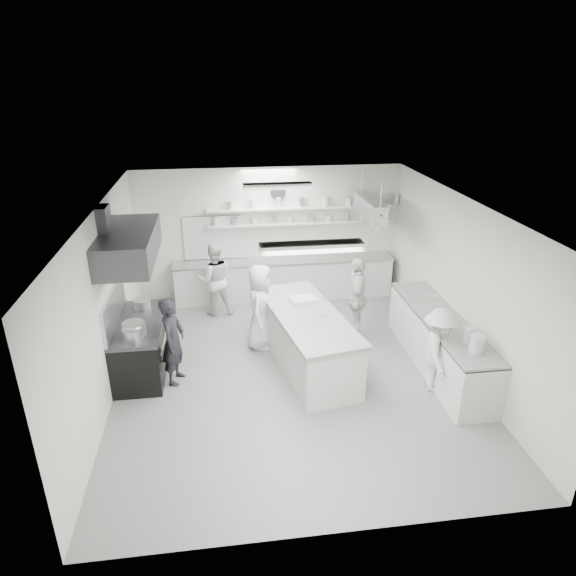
{
  "coord_description": "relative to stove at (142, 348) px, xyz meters",
  "views": [
    {
      "loc": [
        -1.1,
        -7.68,
        4.96
      ],
      "look_at": [
        0.03,
        0.6,
        1.36
      ],
      "focal_mm": 31.71,
      "sensor_mm": 36.0,
      "label": 1
    }
  ],
  "objects": [
    {
      "name": "stove",
      "position": [
        0.0,
        0.0,
        0.0
      ],
      "size": [
        0.8,
        1.8,
        0.9
      ],
      "primitive_type": "cube",
      "color": "black",
      "rests_on": "floor"
    },
    {
      "name": "wall_back",
      "position": [
        2.6,
        3.1,
        1.05
      ],
      "size": [
        6.0,
        0.04,
        3.0
      ],
      "primitive_type": "cube",
      "color": "silver",
      "rests_on": "floor"
    },
    {
      "name": "wall_front",
      "position": [
        2.6,
        -3.9,
        1.05
      ],
      "size": [
        6.0,
        0.04,
        3.0
      ],
      "primitive_type": "cube",
      "color": "silver",
      "rests_on": "floor"
    },
    {
      "name": "bowl_island_b",
      "position": [
        3.17,
        -0.29,
        0.58
      ],
      "size": [
        0.27,
        0.27,
        0.06
      ],
      "primitive_type": "imported",
      "rotation": [
        0.0,
        0.0,
        0.42
      ],
      "color": "silver",
      "rests_on": "prep_island"
    },
    {
      "name": "stove_pot",
      "position": [
        0.0,
        -0.44,
        0.59
      ],
      "size": [
        0.37,
        0.37,
        0.25
      ],
      "primitive_type": "cylinder",
      "color": "#B5B7B9",
      "rests_on": "stove"
    },
    {
      "name": "prep_island",
      "position": [
        2.91,
        -0.25,
        0.05
      ],
      "size": [
        1.5,
        2.85,
        1.0
      ],
      "primitive_type": "cube",
      "rotation": [
        0.0,
        0.0,
        0.19
      ],
      "color": "silver",
      "rests_on": "floor"
    },
    {
      "name": "wall_clock",
      "position": [
        2.8,
        3.06,
        2.0
      ],
      "size": [
        0.32,
        0.05,
        0.32
      ],
      "primitive_type": "cylinder",
      "rotation": [
        1.57,
        0.0,
        0.0
      ],
      "color": "white",
      "rests_on": "wall_back"
    },
    {
      "name": "pot_rack",
      "position": [
        4.6,
        2.0,
        1.85
      ],
      "size": [
        0.3,
        1.6,
        0.4
      ],
      "primitive_type": "cube",
      "color": "#B5B7B9",
      "rests_on": "ceiling"
    },
    {
      "name": "cook_back",
      "position": [
        1.31,
        2.14,
        0.36
      ],
      "size": [
        0.85,
        0.7,
        1.62
      ],
      "primitive_type": "imported",
      "rotation": [
        0.0,
        0.0,
        -3.03
      ],
      "color": "silver",
      "rests_on": "floor"
    },
    {
      "name": "floor",
      "position": [
        2.6,
        -0.4,
        -0.46
      ],
      "size": [
        6.0,
        7.0,
        0.02
      ],
      "primitive_type": "cube",
      "color": "#959595",
      "rests_on": "ground"
    },
    {
      "name": "bowl_island_a",
      "position": [
        3.05,
        -0.36,
        0.58
      ],
      "size": [
        0.24,
        0.24,
        0.06
      ],
      "primitive_type": "imported",
      "rotation": [
        0.0,
        0.0,
        -0.02
      ],
      "color": "#B5B7B9",
      "rests_on": "prep_island"
    },
    {
      "name": "cook_island_right",
      "position": [
        4.07,
        0.74,
        0.38
      ],
      "size": [
        0.69,
        1.05,
        1.66
      ],
      "primitive_type": "imported",
      "rotation": [
        0.0,
        0.0,
        -1.88
      ],
      "color": "silver",
      "rests_on": "floor"
    },
    {
      "name": "wall_right",
      "position": [
        5.6,
        -0.4,
        1.05
      ],
      "size": [
        0.04,
        7.0,
        3.0
      ],
      "primitive_type": "cube",
      "color": "silver",
      "rests_on": "floor"
    },
    {
      "name": "light_fixture_front",
      "position": [
        2.6,
        -2.2,
        2.49
      ],
      "size": [
        1.3,
        0.25,
        0.1
      ],
      "primitive_type": "cube",
      "color": "silver",
      "rests_on": "ceiling"
    },
    {
      "name": "right_counter",
      "position": [
        5.25,
        -0.6,
        0.02
      ],
      "size": [
        0.74,
        3.3,
        0.94
      ],
      "primitive_type": "cube",
      "color": "silver",
      "rests_on": "floor"
    },
    {
      "name": "pass_through_window",
      "position": [
        1.3,
        3.08,
        1.0
      ],
      "size": [
        1.3,
        0.04,
        1.0
      ],
      "primitive_type": "cube",
      "color": "black",
      "rests_on": "wall_back"
    },
    {
      "name": "light_fixture_rear",
      "position": [
        2.6,
        1.4,
        2.49
      ],
      "size": [
        1.3,
        0.25,
        0.1
      ],
      "primitive_type": "cube",
      "color": "silver",
      "rests_on": "ceiling"
    },
    {
      "name": "exhaust_hood",
      "position": [
        0.0,
        -0.0,
        1.9
      ],
      "size": [
        0.85,
        2.0,
        0.5
      ],
      "primitive_type": "cube",
      "color": "#3A393E",
      "rests_on": "wall_left"
    },
    {
      "name": "cook_stove",
      "position": [
        0.6,
        -0.43,
        0.33
      ],
      "size": [
        0.51,
        0.64,
        1.55
      ],
      "primitive_type": "imported",
      "rotation": [
        0.0,
        0.0,
        1.31
      ],
      "color": "black",
      "rests_on": "floor"
    },
    {
      "name": "bowl_right",
      "position": [
        5.4,
        0.27,
        0.52
      ],
      "size": [
        0.23,
        0.23,
        0.06
      ],
      "primitive_type": "imported",
      "rotation": [
        0.0,
        0.0,
        0.0
      ],
      "color": "silver",
      "rests_on": "right_counter"
    },
    {
      "name": "wall_left",
      "position": [
        -0.4,
        -0.4,
        1.05
      ],
      "size": [
        0.04,
        7.0,
        3.0
      ],
      "primitive_type": "cube",
      "color": "silver",
      "rests_on": "floor"
    },
    {
      "name": "back_counter",
      "position": [
        2.9,
        2.8,
        0.01
      ],
      "size": [
        5.0,
        0.6,
        0.92
      ],
      "primitive_type": "cube",
      "color": "silver",
      "rests_on": "floor"
    },
    {
      "name": "shelf_upper",
      "position": [
        3.3,
        2.97,
        1.65
      ],
      "size": [
        4.2,
        0.26,
        0.04
      ],
      "primitive_type": "cube",
      "color": "silver",
      "rests_on": "wall_back"
    },
    {
      "name": "cook_right",
      "position": [
        4.91,
        -1.25,
        0.28
      ],
      "size": [
        0.8,
        1.07,
        1.47
      ],
      "primitive_type": "imported",
      "rotation": [
        0.0,
        0.0,
        1.27
      ],
      "color": "silver",
      "rests_on": "floor"
    },
    {
      "name": "ceiling",
      "position": [
        2.6,
        -0.4,
        2.56
      ],
      "size": [
        6.0,
        7.0,
        0.02
      ],
      "primitive_type": "cube",
      "color": "silver",
      "rests_on": "wall_back"
    },
    {
      "name": "cook_island_left",
      "position": [
        2.16,
        0.57,
        0.39
      ],
      "size": [
        0.76,
        0.94,
        1.67
      ],
      "primitive_type": "imported",
      "rotation": [
        0.0,
        0.0,
        1.25
      ],
      "color": "silver",
      "rests_on": "floor"
    },
    {
      "name": "shelf_lower",
      "position": [
        3.3,
        2.97,
        1.3
      ],
      "size": [
        4.2,
        0.26,
        0.04
      ],
      "primitive_type": "cube",
      "color": "silver",
      "rests_on": "wall_back"
    }
  ]
}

